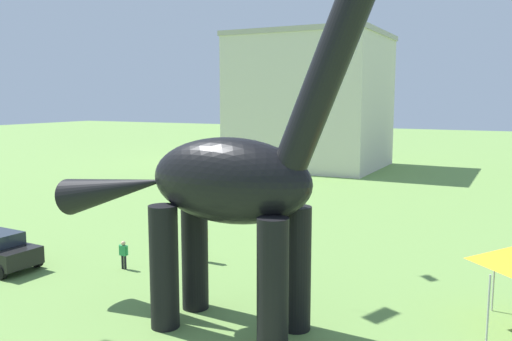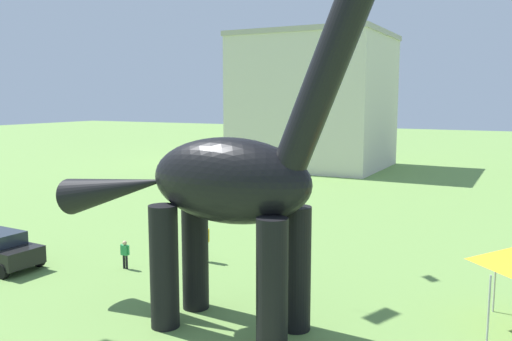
{
  "view_description": "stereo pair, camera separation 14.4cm",
  "coord_description": "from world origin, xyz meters",
  "views": [
    {
      "loc": [
        6.42,
        -8.83,
        7.17
      ],
      "look_at": [
        -1.0,
        5.77,
        4.94
      ],
      "focal_mm": 37.34,
      "sensor_mm": 36.0,
      "label": 1
    },
    {
      "loc": [
        6.55,
        -8.76,
        7.17
      ],
      "look_at": [
        -1.0,
        5.77,
        4.94
      ],
      "focal_mm": 37.34,
      "sensor_mm": 36.0,
      "label": 2
    }
  ],
  "objects": [
    {
      "name": "person_watching_child",
      "position": [
        -6.07,
        10.44,
        1.06
      ],
      "size": [
        0.65,
        0.29,
        1.75
      ],
      "rotation": [
        0.0,
        0.0,
        1.15
      ],
      "color": "black",
      "rests_on": "ground_plane"
    },
    {
      "name": "person_vendor_side",
      "position": [
        -8.42,
        8.02,
        0.74
      ],
      "size": [
        0.45,
        0.2,
        1.21
      ],
      "rotation": [
        0.0,
        0.0,
        4.5
      ],
      "color": "black",
      "rests_on": "ground_plane"
    },
    {
      "name": "dinosaur_sculpture",
      "position": [
        -1.59,
        5.01,
        4.69
      ],
      "size": [
        12.42,
        2.63,
        12.98
      ],
      "rotation": [
        0.0,
        0.0,
        -0.11
      ],
      "color": "black",
      "rests_on": "ground_plane"
    },
    {
      "name": "background_building_block",
      "position": [
        -13.91,
        43.85,
        6.89
      ],
      "size": [
        14.77,
        13.19,
        13.77
      ],
      "color": "beige",
      "rests_on": "ground_plane"
    }
  ]
}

